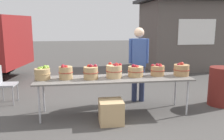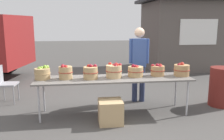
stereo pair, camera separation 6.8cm
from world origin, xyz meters
name	(u,v)px [view 2 (the right image)]	position (x,y,z in m)	size (l,w,h in m)	color
ground_plane	(114,113)	(0.00, 0.00, 0.00)	(40.00, 40.00, 0.00)	#474442
market_table	(114,79)	(0.00, 0.00, 0.72)	(3.10, 0.76, 0.75)	slate
apple_basket_green_0	(42,73)	(-1.40, 0.06, 0.87)	(0.31, 0.31, 0.28)	tan
apple_basket_red_0	(66,72)	(-0.95, 0.03, 0.89)	(0.28, 0.28, 0.30)	tan
apple_basket_red_1	(91,72)	(-0.46, -0.03, 0.88)	(0.30, 0.30, 0.29)	tan
apple_basket_red_2	(114,71)	(0.01, 0.02, 0.89)	(0.33, 0.33, 0.30)	tan
apple_basket_red_3	(136,71)	(0.45, 0.06, 0.86)	(0.33, 0.33, 0.26)	tan
apple_basket_red_4	(158,70)	(0.92, 0.08, 0.87)	(0.30, 0.30, 0.26)	#A87F51
apple_basket_red_5	(182,70)	(1.41, 0.01, 0.87)	(0.33, 0.33, 0.28)	#A87F51
vendor_adult	(139,59)	(0.68, 0.71, 1.02)	(0.45, 0.27, 1.73)	#262D4C
food_kiosk	(185,34)	(3.53, 4.74, 1.38)	(3.55, 2.96, 2.74)	#59514C
folding_chair	(4,81)	(-2.40, 1.00, 0.51)	(0.43, 0.43, 0.86)	#99999E
trash_barrel	(222,87)	(2.45, 0.18, 0.43)	(0.54, 0.54, 0.87)	maroon
produce_crate	(110,112)	(-0.13, -0.47, 0.22)	(0.44, 0.44, 0.44)	tan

